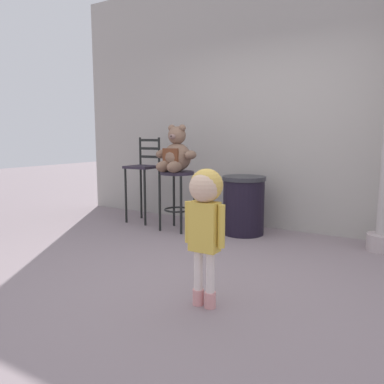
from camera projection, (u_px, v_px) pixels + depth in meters
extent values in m
plane|color=gray|center=(198.00, 275.00, 3.36)|extent=(24.00, 24.00, 0.00)
cube|color=#A29C95|center=(282.00, 100.00, 4.95)|extent=(6.43, 0.30, 3.35)
cylinder|color=#27202D|center=(177.00, 173.00, 4.88)|extent=(0.43, 0.43, 0.04)
cylinder|color=black|center=(160.00, 203.00, 4.88)|extent=(0.03, 0.03, 0.73)
cylinder|color=black|center=(181.00, 205.00, 4.71)|extent=(0.03, 0.03, 0.73)
cylinder|color=black|center=(174.00, 200.00, 5.16)|extent=(0.03, 0.03, 0.73)
cylinder|color=black|center=(194.00, 202.00, 4.99)|extent=(0.03, 0.03, 0.73)
torus|color=black|center=(177.00, 210.00, 4.95)|extent=(0.35, 0.35, 0.02)
sphere|color=brown|center=(177.00, 157.00, 4.85)|extent=(0.36, 0.36, 0.36)
cube|color=brown|center=(171.00, 157.00, 4.72)|extent=(0.22, 0.03, 0.22)
sphere|color=brown|center=(177.00, 135.00, 4.81)|extent=(0.23, 0.23, 0.23)
ellipsoid|color=#7B5E57|center=(173.00, 136.00, 4.73)|extent=(0.10, 0.07, 0.07)
sphere|color=black|center=(171.00, 136.00, 4.71)|extent=(0.03, 0.03, 0.03)
sphere|color=brown|center=(172.00, 128.00, 4.84)|extent=(0.09, 0.09, 0.09)
sphere|color=brown|center=(182.00, 128.00, 4.76)|extent=(0.09, 0.09, 0.09)
ellipsoid|color=brown|center=(162.00, 154.00, 4.93)|extent=(0.13, 0.20, 0.11)
ellipsoid|color=brown|center=(190.00, 155.00, 4.71)|extent=(0.13, 0.20, 0.11)
ellipsoid|color=brown|center=(164.00, 166.00, 4.76)|extent=(0.12, 0.31, 0.14)
ellipsoid|color=brown|center=(175.00, 167.00, 4.68)|extent=(0.12, 0.31, 0.14)
cylinder|color=#D9908F|center=(198.00, 297.00, 2.76)|extent=(0.08, 0.08, 0.11)
cylinder|color=silver|center=(198.00, 270.00, 2.73)|extent=(0.06, 0.06, 0.30)
cylinder|color=#D9908F|center=(210.00, 300.00, 2.71)|extent=(0.08, 0.08, 0.11)
cylinder|color=silver|center=(210.00, 272.00, 2.68)|extent=(0.06, 0.06, 0.30)
cube|color=gold|center=(204.00, 227.00, 2.66)|extent=(0.21, 0.12, 0.35)
cylinder|color=gold|center=(188.00, 222.00, 2.72)|extent=(0.05, 0.05, 0.30)
cylinder|color=gold|center=(221.00, 226.00, 2.59)|extent=(0.05, 0.05, 0.30)
sphere|color=#D8B293|center=(205.00, 187.00, 2.62)|extent=(0.21, 0.21, 0.21)
sphere|color=gold|center=(207.00, 185.00, 2.64)|extent=(0.23, 0.23, 0.23)
cylinder|color=black|center=(243.00, 207.00, 4.74)|extent=(0.51, 0.51, 0.67)
cylinder|color=#2D2D33|center=(244.00, 178.00, 4.69)|extent=(0.54, 0.54, 0.05)
cylinder|color=#AE9E9F|center=(381.00, 242.00, 4.06)|extent=(0.30, 0.30, 0.18)
cube|color=#27202D|center=(142.00, 167.00, 5.35)|extent=(0.40, 0.40, 0.03)
cylinder|color=black|center=(126.00, 196.00, 5.35)|extent=(0.03, 0.03, 0.77)
cylinder|color=black|center=(145.00, 198.00, 5.18)|extent=(0.03, 0.03, 0.77)
cylinder|color=black|center=(141.00, 193.00, 5.64)|extent=(0.03, 0.03, 0.77)
cylinder|color=black|center=(160.00, 195.00, 5.47)|extent=(0.03, 0.03, 0.77)
cylinder|color=black|center=(140.00, 151.00, 5.55)|extent=(0.03, 0.03, 0.39)
cylinder|color=black|center=(159.00, 151.00, 5.38)|extent=(0.03, 0.03, 0.39)
cube|color=black|center=(150.00, 157.00, 5.48)|extent=(0.34, 0.02, 0.04)
cube|color=black|center=(149.00, 148.00, 5.46)|extent=(0.34, 0.02, 0.04)
cube|color=black|center=(149.00, 140.00, 5.44)|extent=(0.34, 0.02, 0.04)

